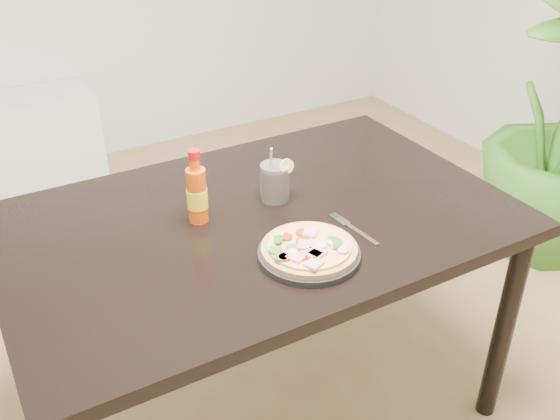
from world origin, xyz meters
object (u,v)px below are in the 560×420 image
pizza (309,248)px  plate (309,254)px  fork (352,228)px  cola_cup (275,183)px  dining_table (259,240)px  hot_sauce_bottle (197,194)px

pizza → plate: bearing=42.8°
plate → fork: bearing=17.3°
plate → cola_cup: size_ratio=1.49×
dining_table → plate: bearing=-86.1°
hot_sauce_bottle → cola_cup: hot_sauce_bottle is taller
fork → plate: bearing=-167.7°
dining_table → cola_cup: (0.09, 0.06, 0.14)m
pizza → hot_sauce_bottle: bearing=119.4°
pizza → fork: 0.18m
dining_table → fork: 0.28m
dining_table → pizza: (0.01, -0.24, 0.11)m
plate → fork: plate is taller
dining_table → hot_sauce_bottle: 0.23m
hot_sauce_bottle → fork: 0.43m
pizza → dining_table: bearing=93.4°
dining_table → cola_cup: cola_cup is taller
pizza → hot_sauce_bottle: (-0.17, 0.30, 0.06)m
pizza → fork: pizza is taller
plate → hot_sauce_bottle: size_ratio=1.22×
pizza → cola_cup: (0.07, 0.30, 0.02)m
dining_table → plate: plate is taller
dining_table → pizza: pizza is taller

